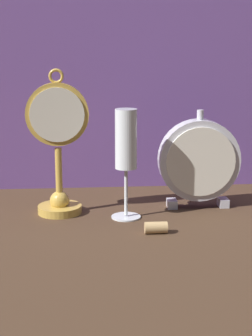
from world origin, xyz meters
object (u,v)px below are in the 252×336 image
object	(u,v)px
champagne_flute	(127,148)
wine_cork	(156,228)
pocket_watch_on_stand	(58,150)
mantel_clock_silver	(199,161)

from	to	relation	value
champagne_flute	wine_cork	size ratio (longest dim) A/B	5.24
pocket_watch_on_stand	champagne_flute	xyz separation A→B (m)	(0.14, -0.04, 0.01)
pocket_watch_on_stand	champagne_flute	distance (m)	0.14
pocket_watch_on_stand	mantel_clock_silver	bearing A→B (deg)	3.09
champagne_flute	mantel_clock_silver	bearing A→B (deg)	20.18
pocket_watch_on_stand	mantel_clock_silver	distance (m)	0.30
wine_cork	mantel_clock_silver	bearing A→B (deg)	54.44
pocket_watch_on_stand	wine_cork	xyz separation A→B (m)	(0.18, -0.14, -0.12)
mantel_clock_silver	wine_cork	size ratio (longest dim) A/B	4.98
pocket_watch_on_stand	wine_cork	world-z (taller)	pocket_watch_on_stand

